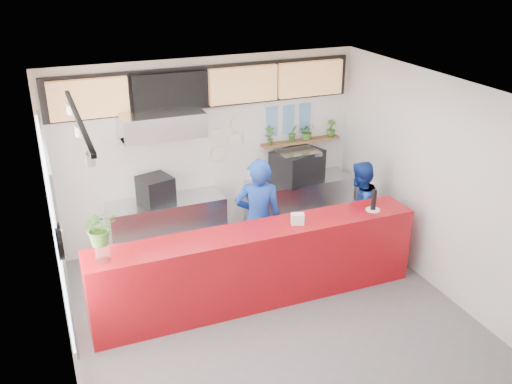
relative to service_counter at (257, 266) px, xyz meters
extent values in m
plane|color=slate|center=(0.00, -0.40, -0.55)|extent=(5.00, 5.00, 0.00)
plane|color=silver|center=(0.00, -0.40, 2.45)|extent=(5.00, 5.00, 0.00)
plane|color=white|center=(0.00, 2.10, 0.95)|extent=(5.00, 0.00, 5.00)
plane|color=white|center=(-2.50, -0.40, 0.95)|extent=(0.00, 5.00, 5.00)
plane|color=white|center=(2.50, -0.40, 0.95)|extent=(0.00, 5.00, 5.00)
cube|color=#A00B13|center=(0.00, 0.00, 0.00)|extent=(4.50, 0.60, 1.10)
cube|color=beige|center=(0.00, 2.09, 2.05)|extent=(5.00, 0.02, 0.80)
cube|color=#B2B5BA|center=(-0.80, 1.80, -0.10)|extent=(1.80, 0.60, 0.90)
cube|color=black|center=(-0.94, 1.80, 0.56)|extent=(0.57, 0.57, 0.41)
cube|color=#B2B5BA|center=(-0.80, 1.75, 1.60)|extent=(1.20, 0.70, 0.35)
cube|color=#B2B5BA|center=(-0.80, 1.75, 1.40)|extent=(1.20, 0.69, 0.31)
cube|color=#B2B5BA|center=(1.50, 1.80, -0.10)|extent=(1.80, 0.60, 0.90)
cube|color=black|center=(1.45, 1.80, 0.61)|extent=(0.94, 0.81, 0.51)
cube|color=#B6BABE|center=(1.45, 1.80, 0.83)|extent=(0.68, 0.48, 0.06)
cube|color=brown|center=(1.60, 2.00, 0.95)|extent=(1.40, 0.18, 0.04)
cube|color=tan|center=(-1.75, 1.98, 2.00)|extent=(1.10, 0.10, 0.55)
cube|color=black|center=(-0.59, 1.98, 2.00)|extent=(1.10, 0.10, 0.55)
cube|color=tan|center=(0.57, 1.98, 2.00)|extent=(1.10, 0.10, 0.55)
cube|color=tan|center=(1.73, 1.98, 2.00)|extent=(1.10, 0.10, 0.55)
cube|color=black|center=(0.00, 2.06, 2.00)|extent=(4.80, 0.04, 0.65)
cube|color=silver|center=(-2.47, -0.10, 1.15)|extent=(0.04, 2.20, 1.90)
cube|color=#B2B5BA|center=(-2.45, -0.10, 1.15)|extent=(0.03, 2.30, 2.00)
cylinder|color=black|center=(-2.46, -1.30, 1.50)|extent=(0.05, 0.30, 0.30)
cylinder|color=white|center=(-2.43, -1.30, 1.50)|extent=(0.02, 0.26, 0.26)
cube|color=black|center=(-2.10, -0.40, 2.39)|extent=(0.05, 2.40, 0.04)
cylinder|color=silver|center=(0.15, 2.07, 1.20)|extent=(0.24, 0.03, 0.24)
cylinder|color=silver|center=(0.45, 2.07, 1.10)|extent=(0.24, 0.03, 0.24)
cylinder|color=silver|center=(0.15, 2.07, 0.90)|extent=(0.24, 0.03, 0.24)
cylinder|color=silver|center=(0.50, 2.07, 1.35)|extent=(0.24, 0.03, 0.24)
cube|color=#598CBF|center=(1.10, 2.08, 1.45)|extent=(0.20, 0.02, 0.25)
cube|color=#598CBF|center=(1.40, 2.08, 1.45)|extent=(0.20, 0.02, 0.25)
cube|color=#598CBF|center=(1.70, 2.08, 1.45)|extent=(0.20, 0.02, 0.25)
cube|color=#598CBF|center=(1.10, 2.08, 1.20)|extent=(0.20, 0.02, 0.25)
cube|color=#598CBF|center=(1.40, 2.08, 1.20)|extent=(0.20, 0.02, 0.25)
cube|color=#598CBF|center=(1.70, 2.08, 1.20)|extent=(0.20, 0.02, 0.25)
imported|color=navy|center=(0.25, 0.58, 0.38)|extent=(0.79, 0.66, 1.86)
imported|color=navy|center=(1.95, 0.64, 0.22)|extent=(0.93, 0.85, 1.54)
imported|color=#396824|center=(1.03, 2.00, 1.13)|extent=(0.18, 0.13, 0.32)
imported|color=#396824|center=(1.45, 2.00, 1.12)|extent=(0.19, 0.17, 0.30)
imported|color=#396824|center=(1.72, 2.00, 1.11)|extent=(0.31, 0.29, 0.28)
imported|color=#396824|center=(2.17, 2.00, 1.11)|extent=(0.19, 0.18, 0.29)
cylinder|color=white|center=(-1.99, -0.05, 0.66)|extent=(0.20, 0.20, 0.22)
imported|color=#396824|center=(-1.99, -0.05, 0.99)|extent=(0.45, 0.41, 0.44)
cube|color=white|center=(0.56, -0.05, 0.62)|extent=(0.20, 0.16, 0.15)
cylinder|color=white|center=(1.73, -0.06, 0.56)|extent=(0.26, 0.26, 0.02)
cylinder|color=black|center=(1.73, -0.06, 0.71)|extent=(0.09, 0.09, 0.29)
camera|label=1|loc=(-2.52, -6.17, 3.98)|focal=40.00mm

